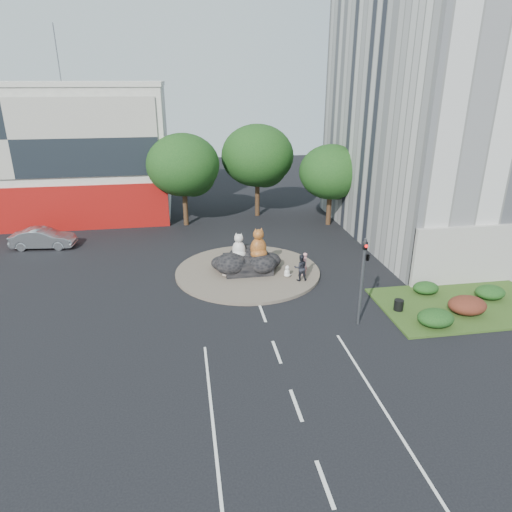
{
  "coord_description": "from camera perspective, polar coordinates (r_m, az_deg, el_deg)",
  "views": [
    {
      "loc": [
        -4.12,
        -18.92,
        12.71
      ],
      "look_at": [
        0.27,
        8.04,
        2.0
      ],
      "focal_mm": 32.0,
      "sensor_mm": 36.0,
      "label": 1
    }
  ],
  "objects": [
    {
      "name": "roundabout_island",
      "position": [
        31.82,
        -1.05,
        -1.95
      ],
      "size": [
        10.0,
        10.0,
        0.2
      ],
      "primitive_type": "cylinder",
      "color": "brown",
      "rests_on": "ground"
    },
    {
      "name": "cat_white",
      "position": [
        31.27,
        -2.16,
        1.35
      ],
      "size": [
        1.35,
        1.27,
        1.79
      ],
      "primitive_type": null,
      "rotation": [
        0.0,
        0.0,
        -0.4
      ],
      "color": "beige",
      "rests_on": "rock_plinth"
    },
    {
      "name": "tree_left",
      "position": [
        41.66,
        -9.0,
        10.83
      ],
      "size": [
        6.46,
        6.46,
        8.27
      ],
      "color": "#382314",
      "rests_on": "ground"
    },
    {
      "name": "street_lamp",
      "position": [
        32.83,
        22.27,
        5.41
      ],
      "size": [
        2.34,
        0.22,
        8.06
      ],
      "color": "#595B60",
      "rests_on": "ground"
    },
    {
      "name": "kitten_calico",
      "position": [
        30.73,
        -3.86,
        -1.79
      ],
      "size": [
        0.55,
        0.48,
        0.86
      ],
      "primitive_type": null,
      "rotation": [
        0.0,
        0.0,
        -0.07
      ],
      "color": "beige",
      "rests_on": "roundabout_island"
    },
    {
      "name": "tree_mid",
      "position": [
        44.16,
        0.25,
        12.09
      ],
      "size": [
        6.84,
        6.84,
        8.76
      ],
      "color": "#382314",
      "rests_on": "ground"
    },
    {
      "name": "parked_car",
      "position": [
        40.03,
        -25.08,
        2.02
      ],
      "size": [
        5.0,
        2.16,
        1.6
      ],
      "primitive_type": "imported",
      "rotation": [
        0.0,
        0.0,
        1.47
      ],
      "color": "#989BA0",
      "rests_on": "ground"
    },
    {
      "name": "rock_plinth",
      "position": [
        31.6,
        -1.05,
        -1.03
      ],
      "size": [
        3.2,
        2.6,
        0.9
      ],
      "primitive_type": null,
      "color": "black",
      "rests_on": "roundabout_island"
    },
    {
      "name": "traffic_light",
      "position": [
        24.6,
        13.49,
        -0.9
      ],
      "size": [
        0.44,
        1.24,
        5.0
      ],
      "color": "#595B60",
      "rests_on": "ground"
    },
    {
      "name": "ground",
      "position": [
        23.16,
        2.6,
        -11.9
      ],
      "size": [
        120.0,
        120.0,
        0.0
      ],
      "primitive_type": "plane",
      "color": "black",
      "rests_on": "ground"
    },
    {
      "name": "hedge_near_green",
      "position": [
        26.76,
        21.54,
        -7.2
      ],
      "size": [
        2.0,
        1.6,
        0.9
      ],
      "primitive_type": "ellipsoid",
      "color": "#113511",
      "rests_on": "grass_verge"
    },
    {
      "name": "hedge_mid_green",
      "position": [
        31.3,
        27.22,
        -4.04
      ],
      "size": [
        1.8,
        1.44,
        0.81
      ],
      "primitive_type": "ellipsoid",
      "color": "#113511",
      "rests_on": "grass_verge"
    },
    {
      "name": "hedge_red",
      "position": [
        28.77,
        24.9,
        -5.6
      ],
      "size": [
        2.2,
        1.76,
        0.99
      ],
      "primitive_type": "ellipsoid",
      "color": "#441F12",
      "rests_on": "grass_verge"
    },
    {
      "name": "hedge_back_green",
      "position": [
        30.43,
        20.47,
        -3.74
      ],
      "size": [
        1.6,
        1.28,
        0.72
      ],
      "primitive_type": "ellipsoid",
      "color": "#113511",
      "rests_on": "grass_verge"
    },
    {
      "name": "cat_tabby",
      "position": [
        31.11,
        0.31,
        1.64
      ],
      "size": [
        1.51,
        1.37,
        2.17
      ],
      "primitive_type": null,
      "rotation": [
        0.0,
        0.0,
        0.21
      ],
      "color": "#BB6827",
      "rests_on": "rock_plinth"
    },
    {
      "name": "pedestrian_pink",
      "position": [
        30.91,
        6.05,
        -0.98
      ],
      "size": [
        0.69,
        0.66,
        1.6
      ],
      "primitive_type": "imported",
      "rotation": [
        0.0,
        0.0,
        3.8
      ],
      "color": "#D88B8E",
      "rests_on": "roundabout_island"
    },
    {
      "name": "shophouse_block",
      "position": [
        49.28,
        -26.1,
        11.68
      ],
      "size": [
        25.2,
        12.3,
        17.4
      ],
      "color": "silver",
      "rests_on": "ground"
    },
    {
      "name": "office_tower",
      "position": [
        42.71,
        28.19,
        25.6
      ],
      "size": [
        20.0,
        20.0,
        35.0
      ],
      "primitive_type": "cube",
      "color": "silver",
      "rests_on": "ground"
    },
    {
      "name": "kitten_white",
      "position": [
        30.65,
        3.91,
        -1.88
      ],
      "size": [
        0.66,
        0.66,
        0.84
      ],
      "primitive_type": null,
      "rotation": [
        0.0,
        0.0,
        0.85
      ],
      "color": "silver",
      "rests_on": "roundabout_island"
    },
    {
      "name": "tree_right",
      "position": [
        41.94,
        9.41,
        10.01
      ],
      "size": [
        5.7,
        5.7,
        7.3
      ],
      "color": "#382314",
      "rests_on": "ground"
    },
    {
      "name": "litter_bin",
      "position": [
        27.79,
        17.4,
        -5.87
      ],
      "size": [
        0.67,
        0.67,
        0.64
      ],
      "primitive_type": "cylinder",
      "rotation": [
        0.0,
        0.0,
        0.26
      ],
      "color": "black",
      "rests_on": "grass_verge"
    },
    {
      "name": "grass_verge",
      "position": [
        30.01,
        24.51,
        -5.61
      ],
      "size": [
        10.0,
        6.0,
        0.12
      ],
      "primitive_type": "cube",
      "color": "#2D4A18",
      "rests_on": "ground"
    },
    {
      "name": "pedestrian_dark",
      "position": [
        30.02,
        5.59,
        -1.45
      ],
      "size": [
        0.88,
        0.69,
        1.8
      ],
      "primitive_type": "imported",
      "rotation": [
        0.0,
        0.0,
        3.13
      ],
      "color": "black",
      "rests_on": "roundabout_island"
    }
  ]
}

